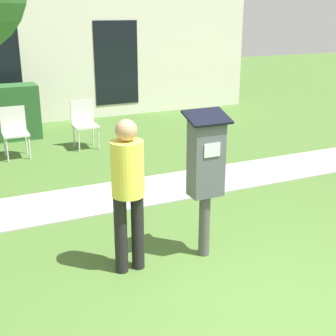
{
  "coord_description": "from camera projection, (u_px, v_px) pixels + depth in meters",
  "views": [
    {
      "loc": [
        -2.31,
        -2.77,
        2.54
      ],
      "look_at": [
        -0.47,
        1.22,
        1.05
      ],
      "focal_mm": 50.0,
      "sensor_mm": 36.0,
      "label": 1
    }
  ],
  "objects": [
    {
      "name": "ground_plane",
      "position": [
        275.0,
        314.0,
        4.12
      ],
      "size": [
        40.0,
        40.0,
        0.0
      ],
      "primitive_type": "plane",
      "color": "#476B2D"
    },
    {
      "name": "outdoor_chair_middle",
      "position": [
        84.0,
        120.0,
        8.95
      ],
      "size": [
        0.44,
        0.44,
        0.9
      ],
      "rotation": [
        0.0,
        0.0,
        0.32
      ],
      "color": "silver",
      "rests_on": "ground"
    },
    {
      "name": "person_standing",
      "position": [
        128.0,
        185.0,
        4.53
      ],
      "size": [
        0.32,
        0.32,
        1.58
      ],
      "rotation": [
        0.0,
        0.0,
        -0.36
      ],
      "color": "black",
      "rests_on": "ground"
    },
    {
      "name": "building_facade",
      "position": [
        57.0,
        52.0,
        10.85
      ],
      "size": [
        10.0,
        0.26,
        3.2
      ],
      "color": "silver",
      "rests_on": "ground"
    },
    {
      "name": "sidewalk",
      "position": [
        141.0,
        191.0,
        6.86
      ],
      "size": [
        12.0,
        1.1,
        0.02
      ],
      "color": "#A3A099",
      "rests_on": "ground"
    },
    {
      "name": "parking_meter",
      "position": [
        206.0,
        166.0,
        4.8
      ],
      "size": [
        0.44,
        0.31,
        1.59
      ],
      "color": "#4C4C4C",
      "rests_on": "ground"
    },
    {
      "name": "outdoor_chair_left",
      "position": [
        14.0,
        128.0,
        8.37
      ],
      "size": [
        0.44,
        0.44,
        0.9
      ],
      "rotation": [
        0.0,
        0.0,
        0.35
      ],
      "color": "silver",
      "rests_on": "ground"
    }
  ]
}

